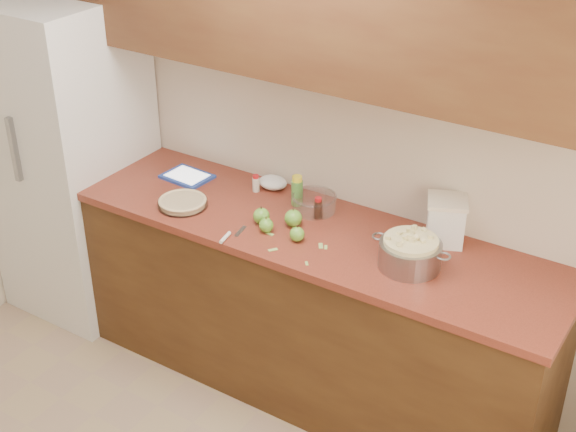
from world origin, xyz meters
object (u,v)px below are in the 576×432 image
Objects in this scene: flour_canister at (446,220)px; colander at (410,253)px; pie at (183,202)px; tablet at (187,176)px.

colander is at bearing -99.01° from flour_canister.
tablet is at bearing 124.88° from pie.
tablet is (-0.18, 0.25, -0.01)m from pie.
flour_canister is at bearing 9.10° from tablet.
tablet is (-1.39, -0.13, -0.10)m from flour_canister.
colander is at bearing -2.41° from tablet.
colander is 1.35m from tablet.
tablet is (-1.34, 0.15, -0.06)m from colander.
flour_canister is 0.90× the size of tablet.
colander is (1.17, 0.11, 0.04)m from pie.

